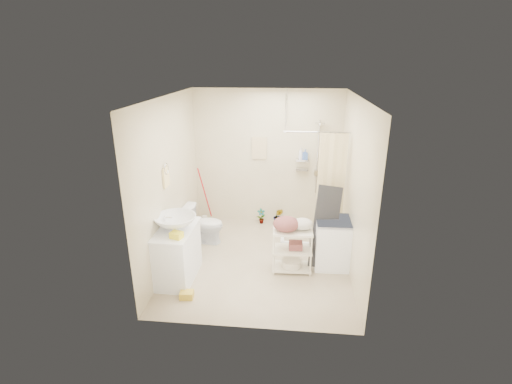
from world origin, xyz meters
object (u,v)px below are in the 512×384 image
toilet (204,224)px  washing_machine (332,243)px  vanity (177,254)px  laundry_rack (292,246)px

toilet → washing_machine: washing_machine is taller
washing_machine → toilet: bearing=163.5°
washing_machine → vanity: bearing=-167.0°
vanity → toilet: bearing=85.4°
toilet → washing_machine: 2.26m
vanity → washing_machine: (2.30, 0.60, -0.01)m
toilet → laundry_rack: laundry_rack is taller
vanity → toilet: (0.12, 1.18, -0.06)m
toilet → vanity: bearing=178.6°
washing_machine → laundry_rack: (-0.62, -0.22, 0.02)m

